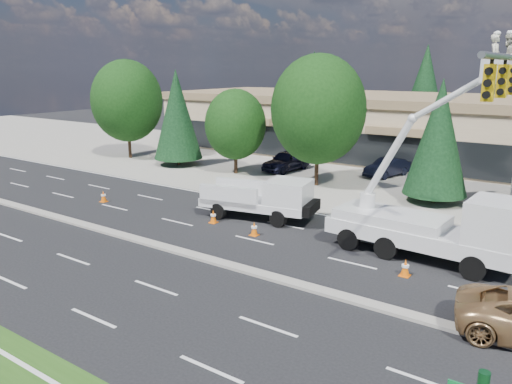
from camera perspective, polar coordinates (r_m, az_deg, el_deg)
The scene contains 19 objects.
ground at distance 21.40m, azimuth -5.17°, elevation -7.89°, with size 140.00×140.00×0.00m, color black.
concrete_apron at distance 38.25m, azimuth 14.40°, elevation 1.60°, with size 140.00×22.00×0.01m, color gray.
road_median at distance 21.37m, azimuth -5.18°, elevation -7.75°, with size 120.00×0.55×0.12m, color gray.
strip_mall at distance 47.18m, azimuth 18.94°, elevation 7.07°, with size 50.40×15.40×5.50m.
tree_front_a at distance 46.16m, azimuth -14.54°, elevation 10.04°, with size 6.25×6.25×8.68m.
tree_front_b at distance 41.88m, azimuth -9.01°, elevation 8.75°, with size 3.98×3.98×7.85m.
tree_front_c at distance 38.04m, azimuth -2.37°, elevation 7.72°, with size 4.65×4.65×6.45m.
tree_front_d at distance 34.15m, azimuth 7.14°, elevation 9.33°, with size 6.42×6.42×8.91m.
tree_front_e at distance 31.39m, azimuth 20.15°, elevation 5.87°, with size 3.75×3.75×7.39m.
tree_back_a at distance 64.98m, azimuth 6.57°, elevation 11.67°, with size 5.05×5.05×9.95m.
tree_back_b at distance 59.61m, azimuth 18.73°, elevation 11.08°, with size 5.30×5.30×10.45m.
utility_pickup at distance 26.76m, azimuth 0.84°, elevation -1.20°, with size 6.20×3.28×2.26m.
bucket_truck at distance 22.07m, azimuth 20.22°, elevation -2.60°, with size 8.03×2.93×9.27m.
traffic_cone_a at distance 31.74m, azimuth -17.04°, elevation -0.48°, with size 0.40×0.40×0.70m.
traffic_cone_b at distance 26.38m, azimuth -4.91°, elevation -2.82°, with size 0.40×0.40×0.70m.
traffic_cone_c at distance 24.35m, azimuth -0.21°, elevation -4.22°, with size 0.40×0.40×0.70m.
traffic_cone_d at distance 20.63m, azimuth 16.69°, elevation -8.30°, with size 0.40×0.40×0.70m.
parked_car_west at distance 39.60m, azimuth 3.51°, elevation 3.62°, with size 1.90×4.71×1.61m, color black.
parked_car_east at distance 38.62m, azimuth 14.77°, elevation 2.73°, with size 1.46×4.18×1.38m, color black.
Camera 1 is at (12.84, -15.13, 7.99)m, focal length 35.00 mm.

